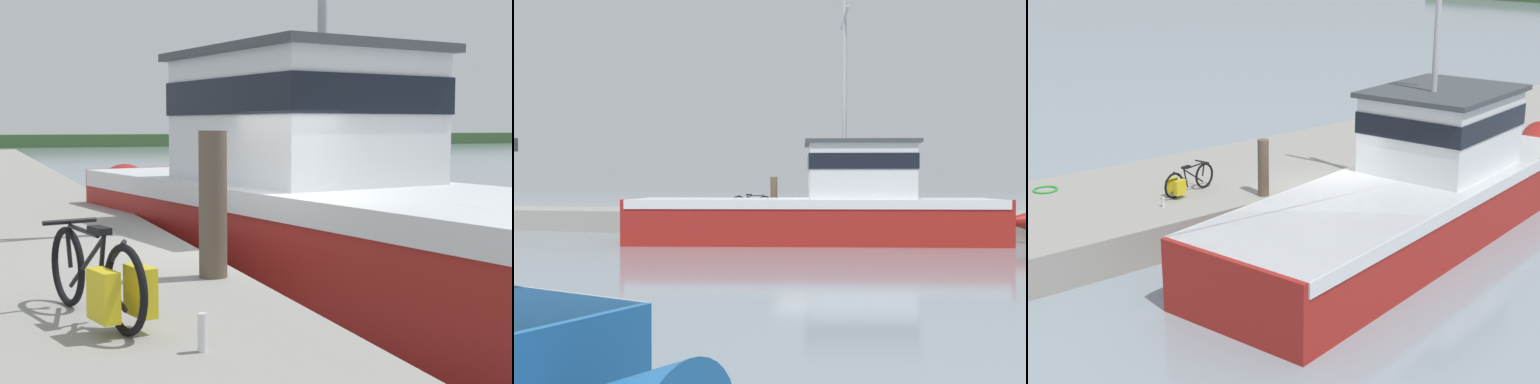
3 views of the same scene
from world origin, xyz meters
The scene contains 7 objects.
ground_plane centered at (0.00, 0.00, 0.00)m, with size 320.00×320.00×0.00m, color #84939E.
dock_pier centered at (-3.24, 0.00, 0.43)m, with size 5.13×80.00×0.87m, color gray.
fishing_boat_main centered at (1.63, 1.13, 1.23)m, with size 5.84×14.78×8.96m.
bicycle_touring centered at (-2.28, -3.05, 1.19)m, with size 0.69×1.69×0.71m.
mooring_post centered at (-1.00, -1.61, 1.57)m, with size 0.27×0.27×1.40m, color brown.
hose_coil centered at (-4.78, -5.56, 0.89)m, with size 0.61×0.61×0.05m, color green.
water_bottle_on_curb centered at (-1.79, -3.97, 0.99)m, with size 0.06×0.06×0.25m, color silver.
Camera 3 is at (13.39, -12.83, 6.71)m, focal length 55.00 mm.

